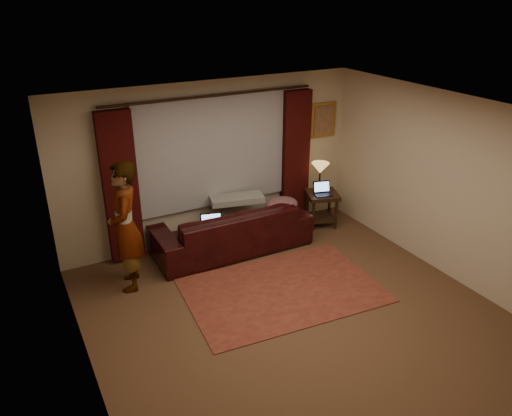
{
  "coord_description": "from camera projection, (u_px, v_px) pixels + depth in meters",
  "views": [
    {
      "loc": [
        -2.94,
        -4.48,
        3.89
      ],
      "look_at": [
        0.1,
        1.2,
        1.0
      ],
      "focal_mm": 35.0,
      "sensor_mm": 36.0,
      "label": 1
    }
  ],
  "objects": [
    {
      "name": "ceiling",
      "position": [
        300.0,
        115.0,
        5.4
      ],
      "size": [
        5.0,
        5.0,
        0.02
      ],
      "primitive_type": "cube",
      "color": "silver",
      "rests_on": "ground"
    },
    {
      "name": "laptop_sofa",
      "position": [
        212.0,
        224.0,
        7.45
      ],
      "size": [
        0.41,
        0.43,
        0.24
      ],
      "primitive_type": null,
      "rotation": [
        0.0,
        0.0,
        -0.26
      ],
      "color": "black",
      "rests_on": "sofa"
    },
    {
      "name": "tiffany_lamp",
      "position": [
        320.0,
        176.0,
        8.65
      ],
      "size": [
        0.34,
        0.34,
        0.49
      ],
      "primitive_type": null,
      "rotation": [
        0.0,
        0.0,
        -0.13
      ],
      "color": "olive",
      "rests_on": "end_table"
    },
    {
      "name": "wall_right",
      "position": [
        447.0,
        186.0,
        7.0
      ],
      "size": [
        0.02,
        5.0,
        2.6
      ],
      "primitive_type": "cube",
      "color": "#C4B497",
      "rests_on": "ground"
    },
    {
      "name": "curtain_rod",
      "position": [
        212.0,
        96.0,
        7.41
      ],
      "size": [
        0.04,
        0.04,
        3.4
      ],
      "primitive_type": "cylinder",
      "color": "black",
      "rests_on": "wall_back"
    },
    {
      "name": "clothing_pile",
      "position": [
        282.0,
        205.0,
        8.09
      ],
      "size": [
        0.64,
        0.55,
        0.24
      ],
      "primitive_type": "ellipsoid",
      "rotation": [
        0.0,
        0.0,
        -0.24
      ],
      "color": "brown",
      "rests_on": "sofa"
    },
    {
      "name": "person",
      "position": [
        126.0,
        227.0,
        6.69
      ],
      "size": [
        0.66,
        0.66,
        1.84
      ],
      "primitive_type": "imported",
      "rotation": [
        0.0,
        0.0,
        -1.82
      ],
      "color": "gray",
      "rests_on": "floor"
    },
    {
      "name": "wall_left",
      "position": [
        79.0,
        276.0,
        4.85
      ],
      "size": [
        0.02,
        5.0,
        2.6
      ],
      "primitive_type": "cube",
      "color": "#C4B497",
      "rests_on": "ground"
    },
    {
      "name": "drape_right",
      "position": [
        295.0,
        158.0,
        8.55
      ],
      "size": [
        0.5,
        0.14,
        2.3
      ],
      "primitive_type": "cube",
      "color": "black",
      "rests_on": "floor"
    },
    {
      "name": "floor",
      "position": [
        293.0,
        313.0,
        6.46
      ],
      "size": [
        5.0,
        5.0,
        0.01
      ],
      "primitive_type": "cube",
      "color": "brown",
      "rests_on": "ground"
    },
    {
      "name": "wall_front",
      "position": [
        466.0,
        345.0,
        3.92
      ],
      "size": [
        5.0,
        0.02,
        2.6
      ],
      "primitive_type": "cube",
      "color": "#C4B497",
      "rests_on": "ground"
    },
    {
      "name": "throw_blanket",
      "position": [
        237.0,
        184.0,
        7.92
      ],
      "size": [
        0.91,
        0.53,
        0.1
      ],
      "primitive_type": "cube",
      "rotation": [
        0.0,
        0.0,
        -0.22
      ],
      "color": "gray",
      "rests_on": "sofa"
    },
    {
      "name": "end_table",
      "position": [
        322.0,
        209.0,
        8.73
      ],
      "size": [
        0.67,
        0.67,
        0.6
      ],
      "primitive_type": "cube",
      "rotation": [
        0.0,
        0.0,
        -0.33
      ],
      "color": "black",
      "rests_on": "floor"
    },
    {
      "name": "laptop_table",
      "position": [
        323.0,
        189.0,
        8.48
      ],
      "size": [
        0.37,
        0.39,
        0.22
      ],
      "primitive_type": null,
      "rotation": [
        0.0,
        0.0,
        -0.27
      ],
      "color": "black",
      "rests_on": "end_table"
    },
    {
      "name": "picture_frame",
      "position": [
        323.0,
        120.0,
        8.64
      ],
      "size": [
        0.5,
        0.04,
        0.6
      ],
      "primitive_type": "cube",
      "color": "#B68132",
      "rests_on": "wall_back"
    },
    {
      "name": "wall_back",
      "position": [
        212.0,
        163.0,
        7.94
      ],
      "size": [
        5.0,
        0.02,
        2.6
      ],
      "primitive_type": "cube",
      "color": "#C4B497",
      "rests_on": "ground"
    },
    {
      "name": "drape_left",
      "position": [
        121.0,
        188.0,
        7.26
      ],
      "size": [
        0.5,
        0.14,
        2.3
      ],
      "primitive_type": "cube",
      "color": "black",
      "rests_on": "floor"
    },
    {
      "name": "area_rug",
      "position": [
        282.0,
        290.0,
        6.94
      ],
      "size": [
        2.76,
        1.95,
        0.01
      ],
      "primitive_type": "cube",
      "rotation": [
        0.0,
        0.0,
        -0.08
      ],
      "color": "brown",
      "rests_on": "floor"
    },
    {
      "name": "sofa",
      "position": [
        231.0,
        221.0,
        7.84
      ],
      "size": [
        2.49,
        1.09,
        1.0
      ],
      "primitive_type": "imported",
      "rotation": [
        0.0,
        0.0,
        3.13
      ],
      "color": "black",
      "rests_on": "floor"
    },
    {
      "name": "sheer_curtain",
      "position": [
        213.0,
        152.0,
        7.81
      ],
      "size": [
        2.5,
        0.05,
        1.8
      ],
      "primitive_type": "cube",
      "color": "#94959B",
      "rests_on": "wall_back"
    }
  ]
}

